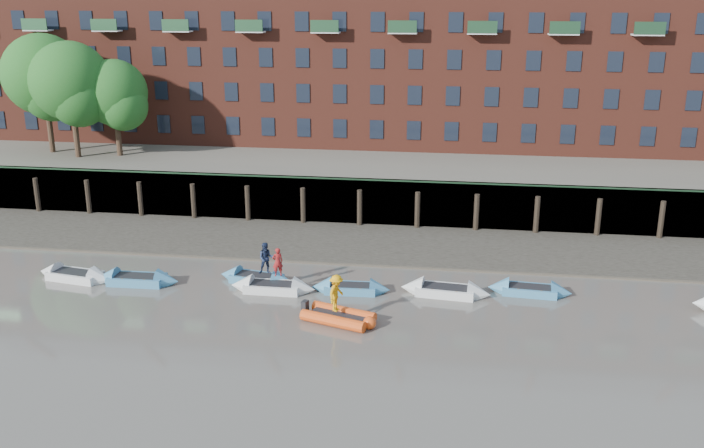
% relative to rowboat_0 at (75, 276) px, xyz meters
% --- Properties ---
extents(ground, '(220.00, 220.00, 0.00)m').
position_rel_rowboat_0_xyz_m(ground, '(16.64, -9.41, -0.24)').
color(ground, '#5C574F').
rests_on(ground, ground).
extents(foreshore, '(110.00, 8.00, 0.50)m').
position_rel_rowboat_0_xyz_m(foreshore, '(16.64, 8.59, -0.24)').
color(foreshore, '#3D382F').
rests_on(foreshore, ground).
extents(mud_band, '(110.00, 1.60, 0.10)m').
position_rel_rowboat_0_xyz_m(mud_band, '(16.64, 5.19, -0.24)').
color(mud_band, '#4C4336').
rests_on(mud_band, ground).
extents(river_wall, '(110.00, 1.23, 3.30)m').
position_rel_rowboat_0_xyz_m(river_wall, '(16.64, 12.97, 1.35)').
color(river_wall, '#2D2A26').
rests_on(river_wall, ground).
extents(bank_terrace, '(110.00, 28.00, 3.20)m').
position_rel_rowboat_0_xyz_m(bank_terrace, '(16.64, 26.59, 1.36)').
color(bank_terrace, '#5E594D').
rests_on(bank_terrace, ground).
extents(apartment_terrace, '(80.60, 15.56, 20.98)m').
position_rel_rowboat_0_xyz_m(apartment_terrace, '(16.63, 27.58, 12.58)').
color(apartment_terrace, brown).
rests_on(apartment_terrace, bank_terrace).
extents(tree_cluster, '(11.76, 7.74, 9.40)m').
position_rel_rowboat_0_xyz_m(tree_cluster, '(-8.98, 17.94, 8.76)').
color(tree_cluster, '#3A281C').
rests_on(tree_cluster, bank_terrace).
extents(rowboat_0, '(4.90, 2.15, 1.38)m').
position_rel_rowboat_0_xyz_m(rowboat_0, '(0.00, 0.00, 0.00)').
color(rowboat_0, silver).
rests_on(rowboat_0, ground).
extents(rowboat_1, '(4.82, 1.49, 1.39)m').
position_rel_rowboat_0_xyz_m(rowboat_1, '(3.74, -0.10, 0.00)').
color(rowboat_1, teal).
rests_on(rowboat_1, ground).
extents(rowboat_2, '(4.62, 2.09, 1.29)m').
position_rel_rowboat_0_xyz_m(rowboat_2, '(10.31, 1.07, -0.01)').
color(rowboat_2, teal).
rests_on(rowboat_2, ground).
extents(rowboat_3, '(4.68, 1.37, 1.36)m').
position_rel_rowboat_0_xyz_m(rowboat_3, '(11.53, -0.10, -0.00)').
color(rowboat_3, silver).
rests_on(rowboat_3, ground).
extents(rowboat_4, '(4.34, 1.41, 1.25)m').
position_rel_rowboat_0_xyz_m(rowboat_4, '(15.75, 0.39, -0.02)').
color(rowboat_4, teal).
rests_on(rowboat_4, ground).
extents(rowboat_5, '(4.96, 1.90, 1.40)m').
position_rel_rowboat_0_xyz_m(rowboat_5, '(20.86, 0.72, 0.00)').
color(rowboat_5, silver).
rests_on(rowboat_5, ground).
extents(rowboat_6, '(4.55, 1.65, 1.29)m').
position_rel_rowboat_0_xyz_m(rowboat_6, '(25.36, 1.50, -0.01)').
color(rowboat_6, teal).
rests_on(rowboat_6, ground).
extents(rib_tender, '(3.85, 2.76, 0.65)m').
position_rel_rowboat_0_xyz_m(rib_tender, '(15.84, -3.49, 0.04)').
color(rib_tender, '#E64D16').
rests_on(rib_tender, ground).
extents(person_rower_a, '(0.69, 0.60, 1.59)m').
position_rel_rowboat_0_xyz_m(person_rower_a, '(11.83, -0.05, 1.46)').
color(person_rower_a, maroon).
rests_on(person_rower_a, rowboat_3).
extents(person_rower_b, '(0.99, 0.86, 1.76)m').
position_rel_rowboat_0_xyz_m(person_rower_b, '(11.14, 0.19, 1.55)').
color(person_rower_b, '#19233F').
rests_on(person_rower_b, rowboat_3).
extents(person_rib_crew, '(1.01, 1.35, 1.86)m').
position_rel_rowboat_0_xyz_m(person_rib_crew, '(15.61, -3.49, 1.30)').
color(person_rib_crew, orange).
rests_on(person_rib_crew, rib_tender).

